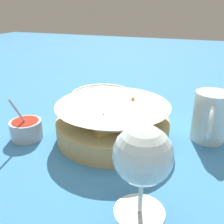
% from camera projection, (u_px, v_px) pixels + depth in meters
% --- Properties ---
extents(ground_plane, '(4.00, 4.00, 0.00)m').
position_uv_depth(ground_plane, '(99.00, 134.00, 0.61)').
color(ground_plane, teal).
extents(food_basket, '(0.26, 0.26, 0.09)m').
position_uv_depth(food_basket, '(112.00, 123.00, 0.58)').
color(food_basket, tan).
rests_on(food_basket, ground_plane).
extents(sauce_cup, '(0.08, 0.07, 0.11)m').
position_uv_depth(sauce_cup, '(26.00, 129.00, 0.59)').
color(sauce_cup, '#B7B7BC').
rests_on(sauce_cup, ground_plane).
extents(wine_glass, '(0.09, 0.09, 0.14)m').
position_uv_depth(wine_glass, '(143.00, 158.00, 0.34)').
color(wine_glass, silver).
rests_on(wine_glass, ground_plane).
extents(beer_mug, '(0.12, 0.08, 0.12)m').
position_uv_depth(beer_mug, '(210.00, 119.00, 0.57)').
color(beer_mug, silver).
rests_on(beer_mug, ground_plane).
extents(side_plate, '(0.22, 0.22, 0.01)m').
position_uv_depth(side_plate, '(102.00, 94.00, 0.86)').
color(side_plate, white).
rests_on(side_plate, ground_plane).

